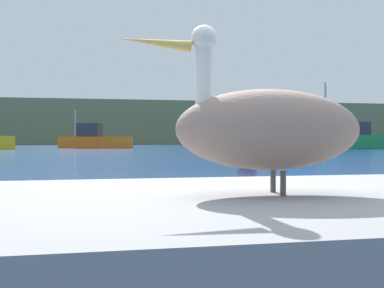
% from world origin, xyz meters
% --- Properties ---
extents(ground_plane, '(260.00, 260.00, 0.00)m').
position_xyz_m(ground_plane, '(0.00, 0.00, 0.00)').
color(ground_plane, navy).
extents(hillside_backdrop, '(140.00, 14.29, 6.84)m').
position_xyz_m(hillside_backdrop, '(0.00, 73.09, 3.42)').
color(hillside_backdrop, '#6B7A51').
rests_on(hillside_backdrop, ground).
extents(pier_dock, '(3.76, 2.11, 0.65)m').
position_xyz_m(pier_dock, '(-0.03, -0.88, 0.32)').
color(pier_dock, gray).
rests_on(pier_dock, ground).
extents(pelican, '(1.29, 0.52, 0.88)m').
position_xyz_m(pelican, '(-0.04, -0.88, 1.00)').
color(pelican, gray).
rests_on(pelican, pier_dock).
extents(fishing_boat_teal, '(5.68, 2.04, 5.03)m').
position_xyz_m(fishing_boat_teal, '(13.25, 27.23, 0.80)').
color(fishing_boat_teal, teal).
rests_on(fishing_boat_teal, ground).
extents(fishing_boat_green, '(7.64, 2.78, 5.63)m').
position_xyz_m(fishing_boat_green, '(21.21, 34.28, 0.91)').
color(fishing_boat_green, '#1E8C4C').
rests_on(fishing_boat_green, ground).
extents(fishing_boat_orange, '(6.98, 4.04, 3.62)m').
position_xyz_m(fishing_boat_orange, '(-1.66, 40.40, 0.82)').
color(fishing_boat_orange, orange).
rests_on(fishing_boat_orange, ground).
extents(mooring_buoy, '(0.69, 0.69, 0.69)m').
position_xyz_m(mooring_buoy, '(3.83, 11.16, 0.35)').
color(mooring_buoy, red).
rests_on(mooring_buoy, ground).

